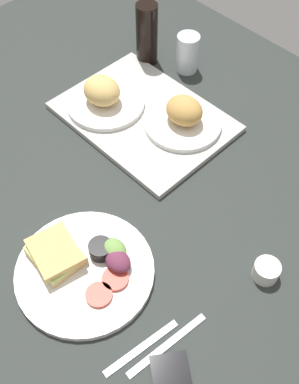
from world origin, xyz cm
name	(u,v)px	position (x,y,z in cm)	size (l,w,h in cm)	color
ground_plane	(135,208)	(0.00, 0.00, -1.50)	(190.00, 150.00, 3.00)	#282D2B
serving_tray	(144,117)	(-19.64, 21.02, 0.80)	(45.00, 33.00, 1.60)	#B2B2AD
bread_plate_near	(104,97)	(-29.96, 15.76, 4.60)	(21.49, 21.49, 8.71)	white
bread_plate_far	(184,117)	(-9.71, 26.20, 4.44)	(20.67, 20.67, 8.36)	white
plate_with_salad	(84,266)	(5.58, -19.38, 1.66)	(29.61, 29.61, 5.40)	white
drinking_glass	(187,53)	(-26.69, 45.12, 5.69)	(6.65, 6.65, 11.39)	silver
soda_bottle	(147,34)	(-37.76, 39.10, 9.31)	(6.40, 6.40, 18.63)	black
espresso_cup	(266,271)	(32.74, 7.82, 2.00)	(5.60, 5.60, 4.00)	silver
fork	(141,348)	(26.24, -21.79, 0.25)	(17.00, 1.40, 0.50)	#B7B7BC
knife	(167,345)	(29.24, -17.79, 0.25)	(19.00, 1.40, 0.50)	#B7B7BC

